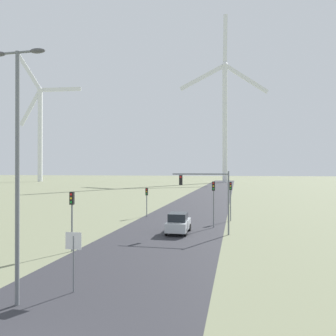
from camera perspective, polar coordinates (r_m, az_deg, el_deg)
road_surface at (r=56.10m, az=5.54°, el=-6.14°), size 10.00×240.00×0.01m
streetlamp at (r=15.23m, az=-24.74°, el=3.16°), size 2.57×0.32×10.78m
stop_sign_near at (r=16.31m, az=-16.13°, el=-13.59°), size 0.81×0.07×2.80m
traffic_light_post_near_left at (r=23.99m, az=-16.40°, el=-6.66°), size 0.28×0.33×4.17m
traffic_light_post_near_right at (r=32.61m, az=7.93°, el=-4.51°), size 0.28×0.34×4.55m
traffic_light_post_mid_left at (r=39.99m, az=-3.73°, el=-4.81°), size 0.28×0.34×3.50m
traffic_light_post_mid_right at (r=37.23m, az=10.84°, el=-4.20°), size 0.28×0.34×4.36m
traffic_light_mast_overhead at (r=29.32m, az=6.92°, el=-3.56°), size 5.07×0.35×5.58m
car_approaching at (r=29.87m, az=1.81°, el=-9.55°), size 1.92×4.15×1.83m
wind_turbine_far_left at (r=171.19m, az=-21.37°, el=7.06°), size 30.13×7.49×61.57m
wind_turbine_left at (r=151.89m, az=9.88°, el=9.92°), size 39.31×11.76×76.01m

